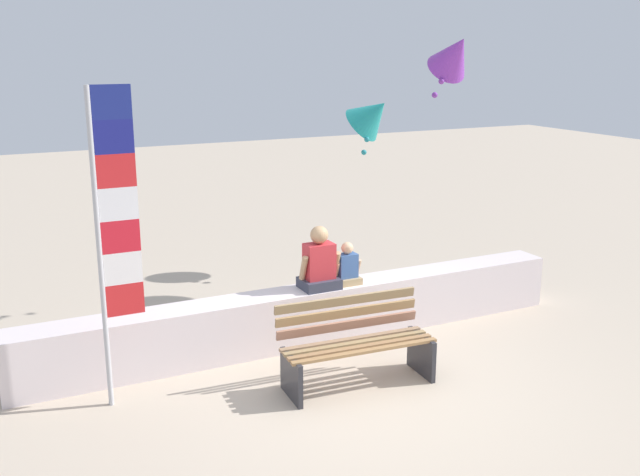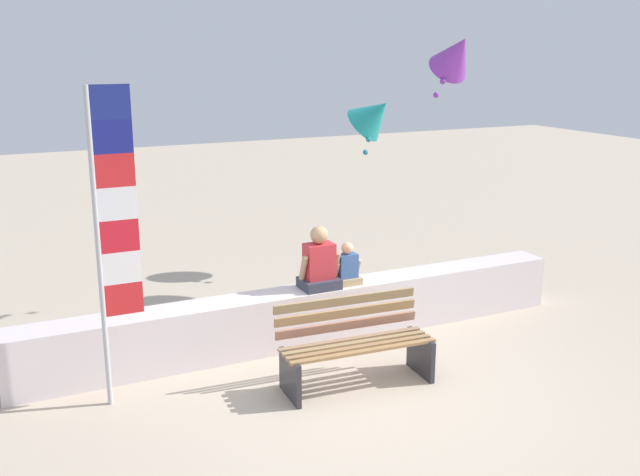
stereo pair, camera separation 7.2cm
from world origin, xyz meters
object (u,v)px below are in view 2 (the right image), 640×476
Objects in this scene: park_bench at (355,345)px; person_adult at (319,264)px; kite_teal at (374,114)px; person_child at (347,268)px; kite_purple at (456,54)px; flag_banner at (110,223)px.

person_adult reaches higher than park_bench.
person_adult is 0.73× the size of kite_teal.
person_adult is at bearing -179.95° from person_child.
person_child is at bearing -155.01° from kite_purple.
flag_banner reaches higher than kite_teal.
park_bench is 3.17× the size of person_child.
kite_purple reaches higher than person_child.
flag_banner is at bearing -147.42° from kite_teal.
flag_banner is 3.18× the size of kite_purple.
kite_teal is at bearing 32.58° from flag_banner.
person_child is (0.52, 1.17, 0.45)m from park_bench.
flag_banner reaches higher than park_bench.
person_child is 3.43m from kite_purple.
person_adult is 0.38m from person_child.
person_child is 0.17× the size of flag_banner.
flag_banner is (-2.43, -0.55, 0.87)m from person_adult.
person_child is 3.01m from flag_banner.
person_child is 0.50× the size of kite_teal.
person_adult reaches higher than person_child.
person_adult is 3.62m from kite_purple.
kite_purple reaches higher than person_adult.
park_bench is 1.59× the size of kite_teal.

